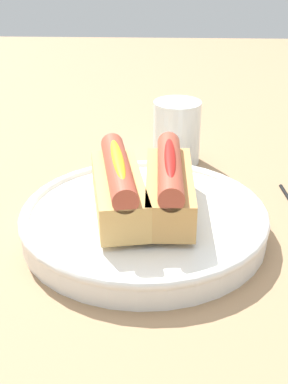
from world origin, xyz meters
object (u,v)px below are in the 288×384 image
at_px(hotdog_front, 169,185).
at_px(hotdog_back, 118,186).
at_px(water_glass, 177,135).
at_px(serving_bowl, 144,220).

distance_m(hotdog_front, hotdog_back, 0.06).
bearing_deg(hotdog_back, water_glass, -17.31).
height_order(serving_bowl, hotdog_front, hotdog_front).
bearing_deg(hotdog_back, serving_bowl, -83.63).
xyz_separation_m(serving_bowl, water_glass, (0.21, -0.04, 0.02)).
relative_size(hotdog_front, hotdog_back, 0.96).
relative_size(serving_bowl, hotdog_front, 1.82).
bearing_deg(serving_bowl, water_glass, -10.49).
bearing_deg(hotdog_back, hotdog_front, -83.63).
height_order(hotdog_front, water_glass, hotdog_front).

